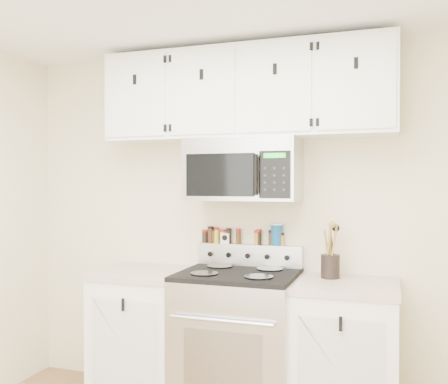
# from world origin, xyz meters

# --- Properties ---
(back_wall) EXTENTS (3.50, 0.01, 2.50)m
(back_wall) POSITION_xyz_m (0.00, 1.75, 1.25)
(back_wall) COLOR beige
(back_wall) RESTS_ON floor
(range) EXTENTS (0.76, 0.65, 1.10)m
(range) POSITION_xyz_m (0.00, 1.43, 0.49)
(range) COLOR #B7B7BA
(range) RESTS_ON floor
(base_cabinet_left) EXTENTS (0.64, 0.62, 0.92)m
(base_cabinet_left) POSITION_xyz_m (-0.69, 1.45, 0.46)
(base_cabinet_left) COLOR white
(base_cabinet_left) RESTS_ON floor
(base_cabinet_right) EXTENTS (0.64, 0.62, 0.92)m
(base_cabinet_right) POSITION_xyz_m (0.69, 1.45, 0.46)
(base_cabinet_right) COLOR white
(base_cabinet_right) RESTS_ON floor
(microwave) EXTENTS (0.76, 0.44, 0.42)m
(microwave) POSITION_xyz_m (0.00, 1.55, 1.63)
(microwave) COLOR #9E9EA3
(microwave) RESTS_ON back_wall
(upper_cabinets) EXTENTS (2.00, 0.35, 0.62)m
(upper_cabinets) POSITION_xyz_m (-0.00, 1.58, 2.15)
(upper_cabinets) COLOR white
(upper_cabinets) RESTS_ON back_wall
(utensil_crock) EXTENTS (0.12, 0.12, 0.35)m
(utensil_crock) POSITION_xyz_m (0.58, 1.57, 1.01)
(utensil_crock) COLOR black
(utensil_crock) RESTS_ON base_cabinet_right
(kitchen_timer) EXTENTS (0.07, 0.06, 0.08)m
(kitchen_timer) POSITION_xyz_m (-0.18, 1.71, 1.14)
(kitchen_timer) COLOR white
(kitchen_timer) RESTS_ON range
(salt_canister) EXTENTS (0.08, 0.08, 0.15)m
(salt_canister) POSITION_xyz_m (0.20, 1.71, 1.18)
(salt_canister) COLOR #134D85
(salt_canister) RESTS_ON range
(spice_jar_0) EXTENTS (0.04, 0.04, 0.09)m
(spice_jar_0) POSITION_xyz_m (-0.34, 1.71, 1.15)
(spice_jar_0) COLOR black
(spice_jar_0) RESTS_ON range
(spice_jar_1) EXTENTS (0.05, 0.05, 0.12)m
(spice_jar_1) POSITION_xyz_m (-0.30, 1.71, 1.16)
(spice_jar_1) COLOR #421F0F
(spice_jar_1) RESTS_ON range
(spice_jar_2) EXTENTS (0.04, 0.04, 0.10)m
(spice_jar_2) POSITION_xyz_m (-0.27, 1.71, 1.15)
(spice_jar_2) COLOR #422A10
(spice_jar_2) RESTS_ON range
(spice_jar_3) EXTENTS (0.04, 0.04, 0.11)m
(spice_jar_3) POSITION_xyz_m (-0.25, 1.71, 1.16)
(spice_jar_3) COLOR gold
(spice_jar_3) RESTS_ON range
(spice_jar_4) EXTENTS (0.04, 0.04, 0.10)m
(spice_jar_4) POSITION_xyz_m (-0.20, 1.71, 1.15)
(spice_jar_4) COLOR orange
(spice_jar_4) RESTS_ON range
(spice_jar_5) EXTENTS (0.04, 0.04, 0.11)m
(spice_jar_5) POSITION_xyz_m (-0.16, 1.71, 1.16)
(spice_jar_5) COLOR black
(spice_jar_5) RESTS_ON range
(spice_jar_6) EXTENTS (0.04, 0.04, 0.11)m
(spice_jar_6) POSITION_xyz_m (-0.08, 1.71, 1.16)
(spice_jar_6) COLOR #442910
(spice_jar_6) RESTS_ON range
(spice_jar_7) EXTENTS (0.04, 0.04, 0.10)m
(spice_jar_7) POSITION_xyz_m (0.06, 1.71, 1.15)
(spice_jar_7) COLOR #C18416
(spice_jar_7) RESTS_ON range
(spice_jar_8) EXTENTS (0.04, 0.04, 0.11)m
(spice_jar_8) POSITION_xyz_m (0.07, 1.71, 1.16)
(spice_jar_8) COLOR black
(spice_jar_8) RESTS_ON range
(spice_jar_9) EXTENTS (0.04, 0.04, 0.11)m
(spice_jar_9) POSITION_xyz_m (0.16, 1.71, 1.15)
(spice_jar_9) COLOR #3E200E
(spice_jar_9) RESTS_ON range
(spice_jar_10) EXTENTS (0.04, 0.04, 0.09)m
(spice_jar_10) POSITION_xyz_m (0.23, 1.71, 1.15)
(spice_jar_10) COLOR orange
(spice_jar_10) RESTS_ON range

